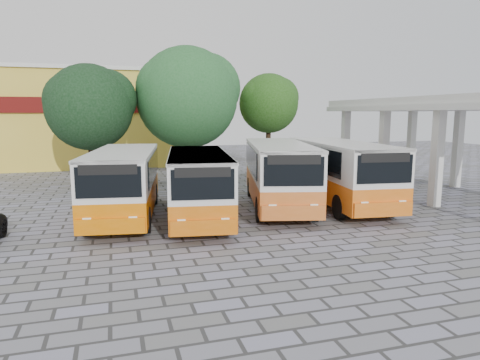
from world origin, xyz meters
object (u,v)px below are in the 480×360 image
object	(u,v)px
bus_centre_left	(198,181)
bus_centre_right	(279,171)
bus_far_left	(124,179)
bus_far_right	(340,169)

from	to	relation	value
bus_centre_left	bus_centre_right	xyz separation A→B (m)	(4.18, 1.18, 0.14)
bus_far_left	bus_far_right	distance (m)	10.38
bus_far_left	bus_centre_right	bearing A→B (deg)	8.82
bus_far_left	bus_centre_right	size ratio (longest dim) A/B	0.93
bus_centre_left	bus_far_right	xyz separation A→B (m)	(7.31, 0.82, 0.15)
bus_centre_left	bus_far_right	size ratio (longest dim) A/B	0.92
bus_far_left	bus_far_right	bearing A→B (deg)	6.68
bus_centre_left	bus_far_right	bearing A→B (deg)	15.03
bus_far_left	bus_centre_right	world-z (taller)	bus_centre_right
bus_centre_left	bus_far_right	distance (m)	7.36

